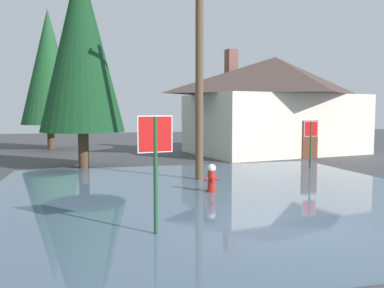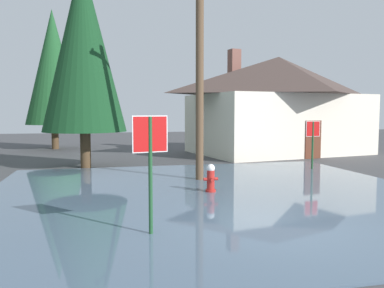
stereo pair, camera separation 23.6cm
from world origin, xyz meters
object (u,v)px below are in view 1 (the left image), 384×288
fire_hydrant (212,179)px  stop_sign_far (311,135)px  stop_sign_near (155,151)px  utility_pole (199,64)px  house (275,103)px  pine_tree_tall_left (81,46)px  pine_tree_far_center (49,67)px

fire_hydrant → stop_sign_far: bearing=33.5°
stop_sign_near → utility_pole: bearing=67.1°
stop_sign_far → house: house is taller
stop_sign_near → pine_tree_tall_left: bearing=98.9°
house → pine_tree_far_center: size_ratio=1.23×
fire_hydrant → stop_sign_far: size_ratio=0.43×
house → pine_tree_tall_left: 11.89m
utility_pole → pine_tree_tall_left: size_ratio=0.89×
fire_hydrant → pine_tree_far_center: size_ratio=0.10×
stop_sign_near → pine_tree_tall_left: 10.77m
utility_pole → house: size_ratio=0.71×
utility_pole → stop_sign_far: utility_pole is taller
house → pine_tree_far_center: (-13.21, 5.60, 2.38)m
stop_sign_far → house: bearing=76.9°
pine_tree_tall_left → utility_pole: bearing=-45.5°
stop_sign_near → house: bearing=56.4°
utility_pole → house: utility_pole is taller
stop_sign_near → pine_tree_far_center: bearing=101.1°
pine_tree_tall_left → pine_tree_far_center: size_ratio=0.99×
fire_hydrant → stop_sign_near: bearing=-121.7°
stop_sign_far → pine_tree_far_center: 17.39m
house → stop_sign_far: bearing=-103.1°
house → utility_pole: bearing=-130.1°
stop_sign_near → stop_sign_far: (7.80, 7.36, -0.25)m
utility_pole → pine_tree_tall_left: bearing=134.5°
stop_sign_near → stop_sign_far: 10.73m
fire_hydrant → pine_tree_tall_left: bearing=121.4°
house → pine_tree_tall_left: (-10.95, -4.03, 2.30)m
pine_tree_tall_left → pine_tree_far_center: bearing=103.2°
fire_hydrant → stop_sign_far: stop_sign_far is taller
utility_pole → pine_tree_far_center: (-6.34, 13.77, 1.19)m
fire_hydrant → utility_pole: bearing=84.6°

